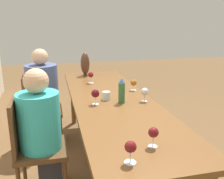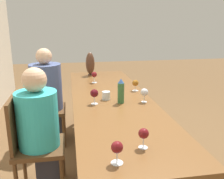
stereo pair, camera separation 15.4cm
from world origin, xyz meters
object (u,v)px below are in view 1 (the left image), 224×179
Objects in this scene: wine_glass_5 at (95,94)px; water_tumbler at (106,96)px; wine_glass_0 at (130,148)px; wine_glass_4 at (145,92)px; chair_near at (33,145)px; vase at (85,64)px; wine_glass_1 at (133,83)px; person_near at (42,130)px; wine_glass_2 at (153,133)px; water_bottle at (122,91)px; wine_glass_3 at (91,75)px; chair_far at (38,108)px; person_far at (44,96)px.

water_tumbler is at bearing -47.93° from wine_glass_5.
wine_glass_5 is at bearing 0.94° from wine_glass_0.
wine_glass_4 is 0.15× the size of chair_near.
wine_glass_5 is at bearing 176.59° from vase.
wine_glass_0 is at bearing 161.08° from wine_glass_1.
person_near reaches higher than vase.
wine_glass_5 is 0.12× the size of person_near.
wine_glass_5 is 0.16× the size of chair_near.
wine_glass_4 is at bearing -17.32° from wine_glass_2.
vase is 0.28× the size of person_near.
water_bottle is 0.47m from wine_glass_1.
chair_near is at bearing 116.00° from wine_glass_1.
wine_glass_3 is (0.71, 0.05, 0.06)m from water_tumbler.
wine_glass_0 is (-1.16, 0.11, 0.05)m from water_tumbler.
water_tumbler is 0.09× the size of chair_far.
person_near reaches higher than chair_far.
wine_glass_1 is 0.41m from wine_glass_4.
wine_glass_0 is (-2.34, 0.06, -0.08)m from vase.
water_tumbler is 0.72m from wine_glass_3.
chair_near is (-0.53, 1.10, -0.36)m from wine_glass_1.
chair_far is (1.87, 0.61, -0.37)m from wine_glass_0.
wine_glass_1 is at bearing -54.92° from water_tumbler.
wine_glass_5 is at bearing 13.35° from wine_glass_2.
water_tumbler is 1.18m from vase.
wine_glass_4 reaches higher than wine_glass_0.
wine_glass_3 is 0.16× the size of chair_near.
wine_glass_3 is (1.88, -0.07, 0.01)m from wine_glass_0.
water_tumbler is 0.63× the size of wine_glass_2.
wine_glass_5 is (-0.83, 0.09, 0.00)m from wine_glass_3.
wine_glass_1 is 1.27m from chair_near.
water_tumbler is at bearing -66.87° from person_near.
water_bottle is 0.26× the size of chair_far.
vase is 0.36× the size of chair_far.
water_tumbler is at bearing -138.23° from person_far.
person_near is 0.98m from person_far.
person_near is at bearing 117.90° from wine_glass_1.
person_near reaches higher than chair_near.
chair_near reaches higher than water_tumbler.
water_bottle is at bearing 86.25° from wine_glass_4.
person_near is at bearing 100.55° from water_bottle.
wine_glass_0 is 0.11× the size of person_far.
wine_glass_0 reaches higher than wine_glass_1.
wine_glass_3 is at bearing 25.06° from wine_glass_4.
water_tumbler is at bearing 44.07° from water_bottle.
water_bottle is 0.20m from water_tumbler.
chair_far is 0.75× the size of person_far.
wine_glass_5 is (1.05, 0.02, 0.01)m from wine_glass_0.
chair_near is (-0.99, 0.67, -0.38)m from wine_glass_3.
person_far is at bearing 66.18° from wine_glass_1.
wine_glass_4 is 1.42m from chair_far.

